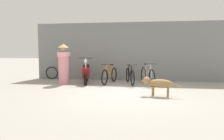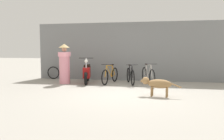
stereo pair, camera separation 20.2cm
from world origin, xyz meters
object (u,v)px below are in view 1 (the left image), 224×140
person_in_robes (64,63)px  spare_tire_left (52,73)px  bicycle_2 (147,76)px  bicycle_0 (110,75)px  stray_dog (158,83)px  bicycle_1 (130,76)px  motorcycle (86,73)px

person_in_robes → spare_tire_left: (-1.11, 1.29, -0.54)m
bicycle_2 → spare_tire_left: size_ratio=2.76×
spare_tire_left → bicycle_2: bearing=-11.7°
spare_tire_left → bicycle_0: bearing=-16.7°
bicycle_0 → bicycle_2: (1.57, -0.05, 0.02)m
bicycle_0 → stray_dog: (1.87, -2.31, 0.04)m
bicycle_0 → bicycle_1: bicycle_1 is taller
stray_dog → person_in_robes: size_ratio=0.73×
bicycle_1 → stray_dog: bearing=8.0°
bicycle_0 → bicycle_1: 0.85m
bicycle_1 → person_in_robes: bearing=-98.1°
bicycle_1 → bicycle_2: bearing=71.9°
bicycle_2 → person_in_robes: 3.47m
bicycle_0 → spare_tire_left: (-2.97, 0.89, -0.04)m
bicycle_0 → person_in_robes: (-1.85, -0.40, 0.51)m
bicycle_1 → bicycle_2: size_ratio=0.93×
stray_dog → motorcycle: bearing=-27.6°
person_in_robes → spare_tire_left: bearing=-19.2°
bicycle_2 → motorcycle: size_ratio=0.94×
bicycle_1 → stray_dog: bicycle_1 is taller
bicycle_0 → bicycle_2: 1.57m
bicycle_1 → person_in_robes: (-2.71, -0.37, 0.50)m
bicycle_1 → spare_tire_left: 3.93m
bicycle_2 → spare_tire_left: bicycle_2 is taller
bicycle_1 → bicycle_2: bicycle_2 is taller
motorcycle → stray_dog: motorcycle is taller
bicycle_2 → stray_dog: (0.30, -2.26, 0.02)m
bicycle_0 → stray_dog: 2.97m
bicycle_2 → spare_tire_left: (-4.53, 0.94, -0.06)m
bicycle_1 → motorcycle: size_ratio=0.88×
bicycle_2 → person_in_robes: size_ratio=1.02×
bicycle_0 → stray_dog: bicycle_0 is taller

